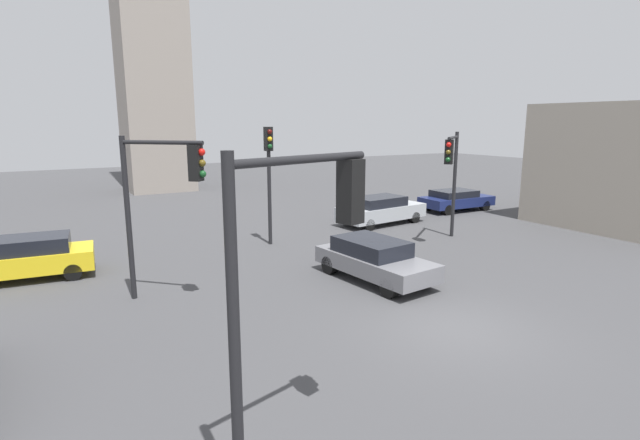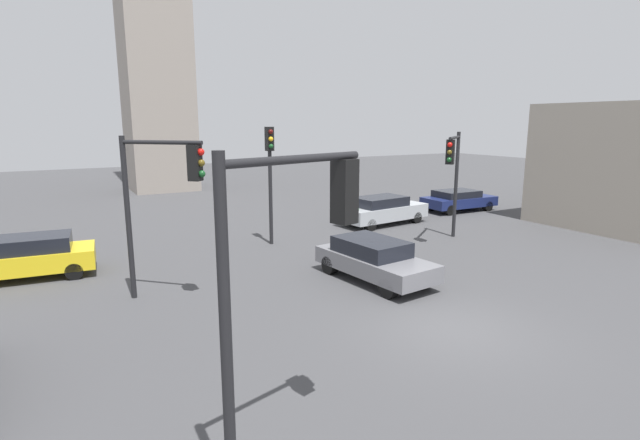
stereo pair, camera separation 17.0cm
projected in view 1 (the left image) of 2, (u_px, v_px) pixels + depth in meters
The scene contains 9 objects.
ground_plane at pixel (455, 328), 12.58m from camera, with size 106.52×106.52×0.00m, color #424244.
traffic_light_0 at pixel (299, 248), 6.86m from camera, with size 2.56×0.89×4.93m.
traffic_light_1 at pixel (269, 163), 20.55m from camera, with size 0.35×0.47×5.06m.
traffic_light_2 at pixel (452, 165), 20.94m from camera, with size 2.18×1.71×4.83m.
traffic_light_3 at pixel (162, 186), 13.75m from camera, with size 1.95×1.92×4.88m.
car_0 at pixel (380, 210), 25.26m from camera, with size 4.95×2.44×1.46m.
car_3 at pixel (456, 199), 29.12m from camera, with size 4.47×2.16×1.25m.
car_4 at pixel (27, 257), 16.39m from camera, with size 4.38×2.22×1.45m.
car_5 at pixel (374, 259), 16.29m from camera, with size 2.29×4.54×1.39m.
Camera 1 is at (-8.96, -8.39, 5.26)m, focal length 27.20 mm.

